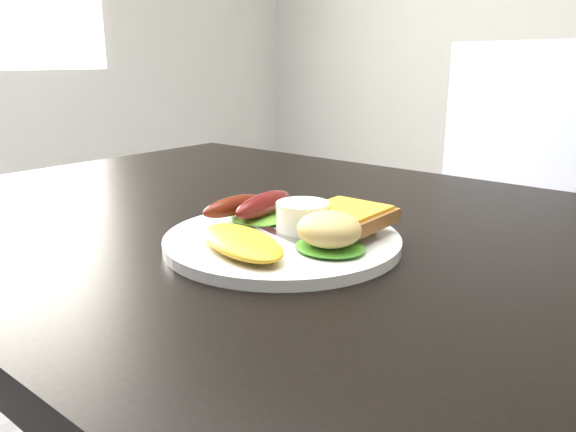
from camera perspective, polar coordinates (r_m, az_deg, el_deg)
dining_table at (r=0.72m, az=1.39°, el=-2.23°), size 1.20×0.80×0.04m
dining_chair at (r=1.65m, az=18.37°, el=-2.73°), size 0.58×0.58×0.05m
plate at (r=0.62m, az=-0.59°, el=-2.49°), size 0.26×0.26×0.01m
lettuce_left at (r=0.68m, az=-2.99°, el=-0.12°), size 0.10×0.09×0.01m
lettuce_right at (r=0.57m, az=4.29°, el=-3.16°), size 0.08×0.07×0.01m
omelette at (r=0.57m, az=-4.74°, el=-2.64°), size 0.15×0.10×0.02m
sausage_a at (r=0.67m, az=-5.59°, el=1.04°), size 0.02×0.09×0.02m
sausage_b at (r=0.67m, az=-2.48°, el=1.21°), size 0.04×0.11×0.03m
ramekin at (r=0.63m, az=1.51°, el=-0.16°), size 0.07×0.07×0.03m
toast_a at (r=0.64m, az=4.78°, el=-0.75°), size 0.08×0.08×0.01m
toast_b at (r=0.63m, az=6.09°, el=-0.04°), size 0.09×0.09×0.01m
potato_salad at (r=0.56m, az=4.20°, el=-1.35°), size 0.07×0.07×0.04m
fork at (r=0.64m, az=-2.72°, el=-1.17°), size 0.15×0.05×0.00m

